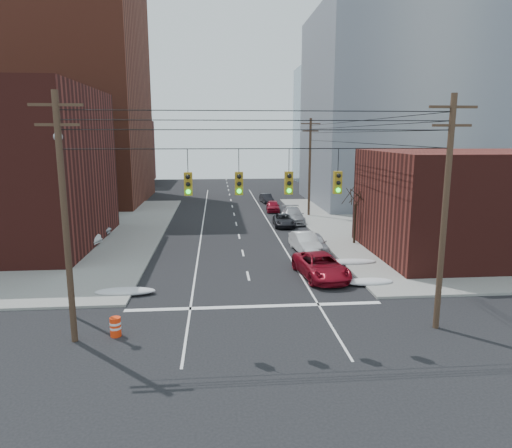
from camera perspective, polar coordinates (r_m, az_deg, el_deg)
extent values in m
plane|color=black|center=(19.34, 1.58, -17.29)|extent=(160.00, 160.00, 0.00)
cube|color=gray|center=(53.38, 28.03, -0.06)|extent=(40.00, 40.00, 0.15)
cube|color=brown|center=(68.78, -24.48, 14.98)|extent=(24.00, 20.00, 30.00)
cube|color=#491A16|center=(94.08, -19.96, 8.49)|extent=(22.00, 18.00, 12.00)
cube|color=gray|center=(65.53, 17.02, 13.52)|extent=(22.00, 20.00, 25.00)
cube|color=gray|center=(90.71, 11.97, 12.00)|extent=(20.00, 18.00, 22.00)
cube|color=#491A16|center=(38.83, 26.09, 2.28)|extent=(16.00, 12.00, 8.00)
cylinder|color=#473323|center=(21.27, -22.74, 0.23)|extent=(0.28, 0.28, 11.00)
cube|color=#473323|center=(20.98, -23.76, 13.49)|extent=(2.20, 0.12, 0.12)
cube|color=#473323|center=(20.95, -23.59, 11.31)|extent=(1.80, 0.12, 0.12)
cylinder|color=#473323|center=(22.78, 22.50, 0.92)|extent=(0.28, 0.28, 11.00)
cube|color=#473323|center=(22.52, 23.44, 13.29)|extent=(2.20, 0.12, 0.12)
cube|color=#473323|center=(22.49, 23.29, 11.26)|extent=(1.80, 0.12, 0.12)
cylinder|color=#473323|center=(52.09, 6.72, 6.95)|extent=(0.28, 0.28, 11.00)
cube|color=#473323|center=(51.98, 6.85, 12.35)|extent=(2.20, 0.12, 0.12)
cube|color=#473323|center=(51.96, 6.83, 11.47)|extent=(1.80, 0.12, 0.12)
cylinder|color=black|center=(20.00, 0.73, 9.40)|extent=(17.00, 0.04, 0.04)
cylinder|color=black|center=(19.97, -8.54, 7.84)|extent=(0.03, 0.03, 1.00)
cube|color=olive|center=(20.05, -8.46, 4.99)|extent=(0.35, 0.30, 1.00)
sphere|color=black|center=(19.85, -8.52, 5.85)|extent=(0.20, 0.20, 0.20)
sphere|color=black|center=(19.88, -8.49, 4.93)|extent=(0.20, 0.20, 0.20)
sphere|color=#0CE526|center=(19.91, -8.46, 4.02)|extent=(0.20, 0.20, 0.20)
cylinder|color=black|center=(19.95, -2.17, 7.95)|extent=(0.03, 0.03, 1.00)
cube|color=olive|center=(20.03, -2.14, 5.09)|extent=(0.35, 0.30, 1.00)
sphere|color=black|center=(19.83, -2.13, 5.96)|extent=(0.20, 0.20, 0.20)
sphere|color=black|center=(19.86, -2.12, 5.04)|extent=(0.20, 0.20, 0.20)
sphere|color=#0CE526|center=(19.90, -2.11, 4.13)|extent=(0.20, 0.20, 0.20)
cylinder|color=black|center=(20.18, 4.15, 7.97)|extent=(0.03, 0.03, 1.00)
cube|color=olive|center=(20.26, 4.11, 5.14)|extent=(0.35, 0.30, 1.00)
sphere|color=black|center=(20.06, 4.20, 6.00)|extent=(0.20, 0.20, 0.20)
sphere|color=black|center=(20.09, 4.18, 5.09)|extent=(0.20, 0.20, 0.20)
sphere|color=#0CE526|center=(20.13, 4.17, 4.18)|extent=(0.20, 0.20, 0.20)
cylinder|color=black|center=(20.64, 10.25, 7.89)|extent=(0.03, 0.03, 1.00)
cube|color=olive|center=(20.71, 10.15, 5.13)|extent=(0.35, 0.30, 1.00)
sphere|color=black|center=(20.52, 10.31, 5.97)|extent=(0.20, 0.20, 0.20)
sphere|color=black|center=(20.55, 10.28, 5.08)|extent=(0.20, 0.20, 0.20)
sphere|color=#0CE526|center=(20.59, 10.25, 4.19)|extent=(0.20, 0.20, 0.20)
cylinder|color=gray|center=(24.56, -22.69, -0.79)|extent=(0.18, 0.18, 9.00)
sphere|color=gray|center=(24.11, -23.52, 9.98)|extent=(0.44, 0.44, 0.44)
cylinder|color=black|center=(39.38, 12.25, -0.06)|extent=(0.20, 0.20, 3.50)
cylinder|color=black|center=(39.23, 12.87, 3.32)|extent=(0.27, 0.82, 1.19)
cylinder|color=black|center=(39.60, 12.46, 3.53)|extent=(1.17, 0.54, 1.38)
cylinder|color=black|center=(39.57, 11.49, 3.61)|extent=(1.44, 1.00, 1.48)
cylinder|color=black|center=(38.95, 11.80, 3.31)|extent=(0.17, 0.84, 1.19)
cylinder|color=black|center=(38.47, 11.93, 3.33)|extent=(0.82, 0.99, 1.40)
cylinder|color=black|center=(38.20, 12.86, 3.30)|extent=(1.74, 0.21, 1.43)
cylinder|color=black|center=(38.89, 12.95, 3.25)|extent=(0.48, 0.73, 1.20)
ellipsoid|color=silver|center=(27.94, -16.03, -8.10)|extent=(3.50, 1.08, 0.42)
ellipsoid|color=silver|center=(29.41, 14.00, -7.03)|extent=(3.00, 1.08, 0.42)
ellipsoid|color=silver|center=(33.51, 11.53, -4.68)|extent=(4.00, 1.08, 0.42)
imported|color=maroon|center=(30.16, 8.12, -5.22)|extent=(3.27, 5.87, 1.55)
imported|color=silver|center=(36.61, 7.30, -2.35)|extent=(1.85, 4.38, 1.48)
imported|color=silver|center=(36.59, 6.15, -2.29)|extent=(2.00, 4.74, 1.52)
imported|color=black|center=(46.57, 3.51, 0.46)|extent=(2.22, 4.50, 1.23)
imported|color=#A1A1A5|center=(48.58, 4.62, 1.09)|extent=(2.45, 5.49, 1.56)
imported|color=maroon|center=(55.57, 2.12, 2.25)|extent=(1.85, 3.99, 1.32)
imported|color=black|center=(62.84, 1.30, 3.24)|extent=(1.71, 3.85, 1.23)
imported|color=silver|center=(40.85, -21.74, -1.50)|extent=(4.44, 2.45, 1.39)
imported|color=#A6A5AA|center=(44.52, -20.50, -0.52)|extent=(4.52, 2.11, 1.25)
imported|color=black|center=(42.92, -24.01, -1.14)|extent=(4.91, 3.58, 1.32)
imported|color=#B4B4B9|center=(50.09, -21.55, 0.76)|extent=(4.64, 3.34, 1.47)
cylinder|color=#FF360D|center=(22.59, -17.15, -12.18)|extent=(0.65, 0.65, 0.91)
cylinder|color=white|center=(22.52, -17.18, -11.75)|extent=(0.66, 0.66, 0.11)
cylinder|color=white|center=(22.61, -17.15, -12.29)|extent=(0.66, 0.66, 0.11)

